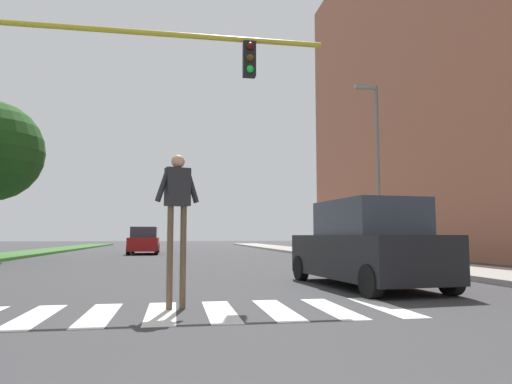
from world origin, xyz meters
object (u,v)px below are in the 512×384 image
at_px(sedan_midblock, 144,241).
at_px(suv_crossing, 366,246).
at_px(pedestrian_performer, 177,205).
at_px(street_lamp_right, 376,155).

bearing_deg(sedan_midblock, suv_crossing, -72.99).
bearing_deg(pedestrian_performer, suv_crossing, 30.30).
bearing_deg(suv_crossing, street_lamp_right, 63.93).
distance_m(pedestrian_performer, sedan_midblock, 23.06).
xyz_separation_m(pedestrian_performer, suv_crossing, (4.29, 2.51, -0.73)).
relative_size(street_lamp_right, sedan_midblock, 1.69).
bearing_deg(suv_crossing, pedestrian_performer, -149.70).
distance_m(street_lamp_right, suv_crossing, 9.96).
xyz_separation_m(street_lamp_right, sedan_midblock, (-10.33, 12.13, -3.80)).
bearing_deg(pedestrian_performer, street_lamp_right, 52.33).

